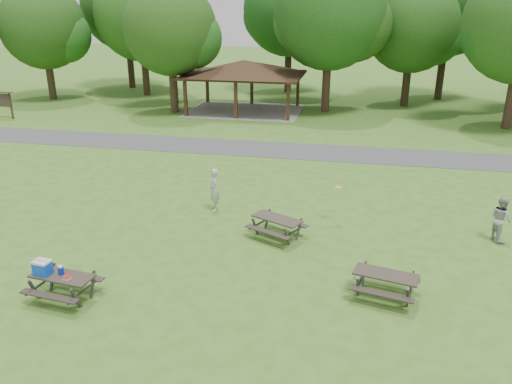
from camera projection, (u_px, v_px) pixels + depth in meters
The scene contains 18 objects.
ground at pixel (197, 276), 15.13m from camera, with size 160.00×160.00×0.00m, color #3C6B1E.
asphalt_path at pixel (274, 150), 27.93m from camera, with size 120.00×3.20×0.02m, color #414144.
pavilion at pixel (244, 70), 36.73m from camera, with size 8.60×7.01×3.76m.
notice_board at pixel (2, 100), 34.87m from camera, with size 1.60×0.30×1.88m.
tree_row_b at pixel (45, 29), 40.36m from camera, with size 7.14×6.80×9.28m.
tree_row_c at pixel (142, 17), 41.94m from camera, with size 8.19×7.80×10.67m.
tree_row_d at pixel (172, 32), 35.33m from camera, with size 6.93×6.60×9.27m.
tree_row_e at pixel (331, 16), 35.19m from camera, with size 8.40×8.00×11.02m.
tree_row_f at pixel (413, 29), 37.61m from camera, with size 7.35×7.00×9.55m.
tree_deep_a at pixel (127, 9), 45.49m from camera, with size 8.40×8.00×11.38m.
tree_deep_b at pixel (290, 12), 43.22m from camera, with size 8.40×8.00×11.13m.
tree_deep_c at pixel (451, 6), 39.66m from camera, with size 8.82×8.40×11.90m.
picnic_table_near at pixel (56, 276), 13.76m from camera, with size 1.91×1.60×1.22m.
picnic_table_middle at pixel (277, 223), 17.40m from camera, with size 2.20×2.03×0.77m.
picnic_table_far at pixel (385, 279), 13.86m from camera, with size 2.02×1.76×0.76m.
frisbee_in_flight at pixel (338, 187), 18.25m from camera, with size 0.27×0.27×0.02m.
frisbee_thrower at pixel (214, 190), 19.63m from camera, with size 0.62×0.41×1.71m, color #AFAFB2.
frisbee_catcher at pixel (501, 219), 17.12m from camera, with size 0.79×0.61×1.62m, color #A6A6A9.
Camera 1 is at (4.40, -12.58, 7.80)m, focal length 35.00 mm.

